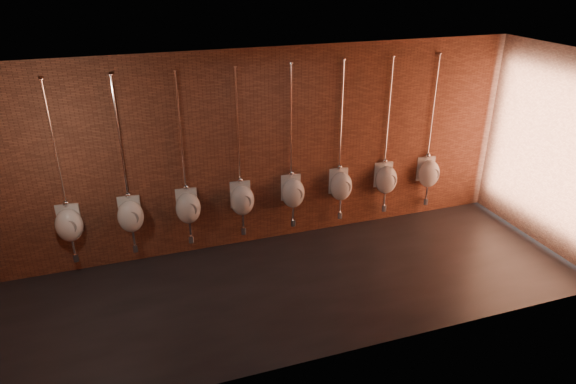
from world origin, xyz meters
name	(u,v)px	position (x,y,z in m)	size (l,w,h in m)	color
ground	(301,285)	(0.00, 0.00, 0.00)	(8.50, 8.50, 0.00)	black
room_shell	(302,157)	(0.00, 0.00, 2.01)	(8.54, 3.04, 3.22)	black
urinal_0	(69,224)	(-3.10, 1.36, 0.86)	(0.44, 0.40, 2.72)	white
urinal_1	(131,215)	(-2.24, 1.36, 0.86)	(0.44, 0.40, 2.72)	white
urinal_2	(188,207)	(-1.37, 1.36, 0.86)	(0.44, 0.40, 2.72)	white
urinal_3	(242,199)	(-0.51, 1.36, 0.86)	(0.44, 0.40, 2.72)	white
urinal_4	(293,192)	(0.35, 1.36, 0.86)	(0.44, 0.40, 2.72)	white
urinal_5	(341,185)	(1.22, 1.36, 0.86)	(0.44, 0.40, 2.72)	white
urinal_6	(386,179)	(2.08, 1.36, 0.86)	(0.44, 0.40, 2.72)	white
urinal_7	(429,172)	(2.94, 1.36, 0.86)	(0.44, 0.40, 2.72)	white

